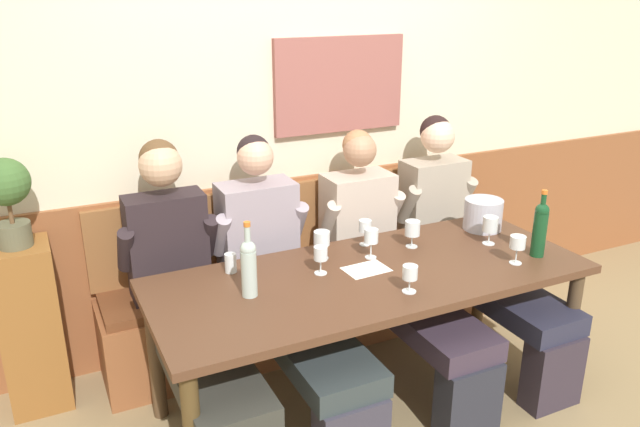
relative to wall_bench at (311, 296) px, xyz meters
The scene contains 24 objects.
ground_plane 0.88m from the wall_bench, 90.00° to the right, with size 6.80×6.80×0.02m, color #8E7751.
room_wall_back 1.15m from the wall_bench, 89.31° to the left, with size 6.80×0.12×2.80m.
wood_wainscot_panel 0.29m from the wall_bench, 90.00° to the left, with size 6.80×0.03×0.96m, color brown.
wall_bench is the anchor object (origin of this frame).
dining_table 0.78m from the wall_bench, 90.00° to the right, with size 2.10×0.84×0.73m.
person_left_seat 0.96m from the wall_bench, 155.78° to the right, with size 0.50×1.27×1.31m.
person_right_seat 0.59m from the wall_bench, 132.37° to the right, with size 0.51×1.27×1.29m.
person_center_left_seat 0.57m from the wall_bench, 50.94° to the right, with size 0.50×1.28×1.25m.
person_center_right_seat 0.96m from the wall_bench, 23.57° to the right, with size 0.49×1.27×1.29m.
ice_bucket 1.10m from the wall_bench, 28.39° to the right, with size 0.21×0.21×0.17m, color #B1B2C2.
wine_bottle_amber_mid 1.36m from the wall_bench, 45.67° to the right, with size 0.07×0.07×0.35m.
wine_bottle_clear_water 1.07m from the wall_bench, 132.51° to the right, with size 0.07×0.07×0.35m.
wine_glass_mid_left 0.67m from the wall_bench, 69.51° to the right, with size 0.07×0.07×0.14m.
wine_glass_left_end 0.78m from the wall_bench, 81.11° to the right, with size 0.07×0.07×0.15m.
wine_glass_by_bottle 1.12m from the wall_bench, 41.32° to the right, with size 0.08×0.08×0.15m.
wine_glass_right_end 0.82m from the wall_bench, 55.47° to the right, with size 0.08×0.08×0.14m.
wine_glass_center_rear 0.83m from the wall_bench, 110.75° to the right, with size 0.07×0.07×0.14m.
wine_glass_center_front 0.71m from the wall_bench, 108.05° to the right, with size 0.08×0.08×0.14m.
wine_glass_mid_right 1.07m from the wall_bench, 86.92° to the right, with size 0.07×0.07×0.13m.
wine_glass_near_bucket 1.26m from the wall_bench, 52.50° to the right, with size 0.08×0.08×0.14m.
water_tumbler_left 0.87m from the wall_bench, 147.16° to the right, with size 0.06×0.06×0.09m, color silver.
tasting_sheet_left_guest 0.78m from the wall_bench, 90.57° to the right, with size 0.21×0.15×0.00m, color white.
corner_pedestal 1.51m from the wall_bench, behind, with size 0.28×0.28×0.87m, color brown.
potted_plant 1.72m from the wall_bench, behind, with size 0.22×0.22×0.42m.
Camera 1 is at (-1.39, -2.19, 2.01)m, focal length 35.23 mm.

